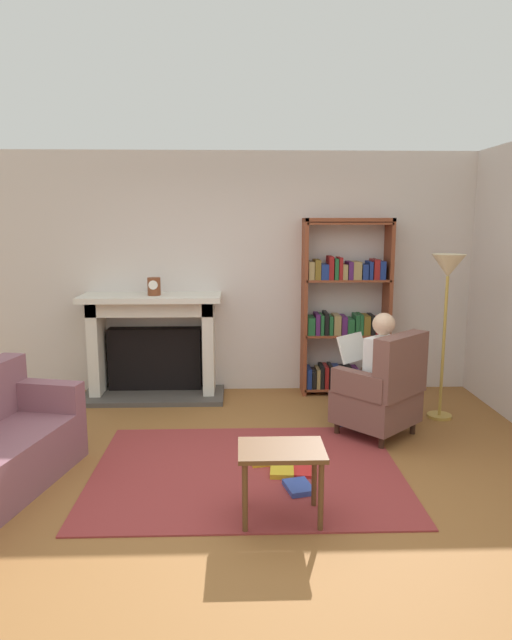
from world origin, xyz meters
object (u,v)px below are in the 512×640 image
armchair_reading (383,391)px  mantel_clock (154,286)px  bookshelf (345,313)px  seated_reader (373,368)px  side_table (281,460)px  fireplace (153,343)px  floor_lamp (447,280)px

armchair_reading → mantel_clock: bearing=-70.9°
bookshelf → seated_reader: (0.02, -1.24, -0.30)m
mantel_clock → bookshelf: size_ratio=0.10×
mantel_clock → side_table: 2.98m
seated_reader → side_table: seated_reader is taller
mantel_clock → fireplace: bearing=112.0°
fireplace → seated_reader: bearing=-29.2°
seated_reader → floor_lamp: 1.16m
mantel_clock → side_table: (1.18, -2.61, -0.83)m
fireplace → mantel_clock: 0.65m
armchair_reading → side_table: bearing=11.6°
mantel_clock → bookshelf: bookshelf is taller
fireplace → seated_reader: (2.17, -1.21, 0.02)m
side_table → floor_lamp: size_ratio=0.34×
fireplace → floor_lamp: bearing=-15.7°
seated_reader → side_table: (-0.95, -1.50, -0.21)m
side_table → mantel_clock: bearing=114.3°
fireplace → bookshelf: bookshelf is taller
bookshelf → seated_reader: bookshelf is taller
mantel_clock → seated_reader: 2.48m
fireplace → seated_reader: 2.48m
seated_reader → floor_lamp: floor_lamp is taller
side_table → bookshelf: bearing=71.4°
fireplace → bookshelf: 2.17m
seated_reader → bookshelf: bearing=-131.4°
fireplace → mantel_clock: (0.04, -0.10, 0.64)m
mantel_clock → seated_reader: (2.13, -1.11, -0.62)m
armchair_reading → seated_reader: size_ratio=0.85×
fireplace → side_table: fireplace is taller
fireplace → armchair_reading: 2.60m
mantel_clock → floor_lamp: (2.92, -0.73, 0.13)m
armchair_reading → seated_reader: 0.23m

